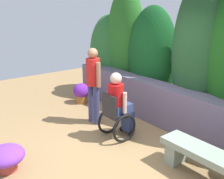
% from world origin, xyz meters
% --- Properties ---
extents(ground_plane, '(12.46, 12.46, 0.00)m').
position_xyz_m(ground_plane, '(0.00, 0.00, 0.00)').
color(ground_plane, '#99774D').
extents(stone_retaining_wall, '(6.37, 0.44, 0.89)m').
position_xyz_m(stone_retaining_wall, '(0.00, 1.51, 0.45)').
color(stone_retaining_wall, slate).
rests_on(stone_retaining_wall, ground).
extents(hedge_backdrop, '(7.22, 1.11, 3.26)m').
position_xyz_m(hedge_backdrop, '(-0.01, 2.09, 1.42)').
color(hedge_backdrop, '#2B6930').
rests_on(hedge_backdrop, ground).
extents(stone_bench, '(1.40, 0.42, 0.46)m').
position_xyz_m(stone_bench, '(1.45, 0.54, 0.31)').
color(stone_bench, gray).
rests_on(stone_bench, ground).
extents(person_in_wheelchair, '(0.53, 0.66, 1.33)m').
position_xyz_m(person_in_wheelchair, '(-0.36, 0.34, 0.62)').
color(person_in_wheelchair, black).
rests_on(person_in_wheelchair, ground).
extents(person_standing_companion, '(0.49, 0.30, 1.68)m').
position_xyz_m(person_standing_companion, '(-1.23, 0.36, 0.97)').
color(person_standing_companion, navy).
rests_on(person_standing_companion, ground).
extents(flower_pot_terracotta_by_wall, '(0.59, 0.59, 0.41)m').
position_xyz_m(flower_pot_terracotta_by_wall, '(-0.57, -1.76, 0.24)').
color(flower_pot_terracotta_by_wall, '#A74036').
rests_on(flower_pot_terracotta_by_wall, ground).
extents(flower_pot_red_accent, '(0.43, 0.43, 0.54)m').
position_xyz_m(flower_pot_red_accent, '(-2.51, 0.81, 0.28)').
color(flower_pot_red_accent, '#905B27').
rests_on(flower_pot_red_accent, ground).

